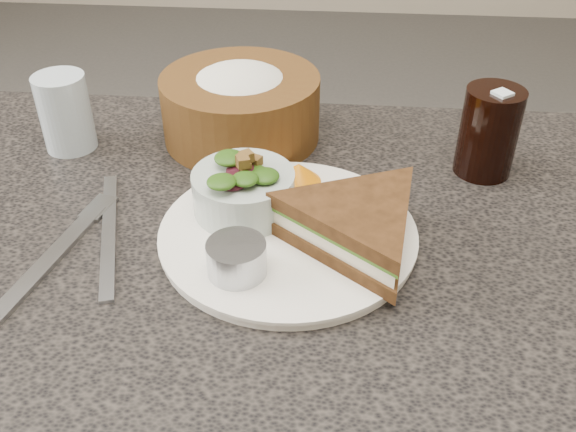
% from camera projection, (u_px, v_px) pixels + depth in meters
% --- Properties ---
extents(dinner_plate, '(0.27, 0.27, 0.01)m').
position_uv_depth(dinner_plate, '(288.00, 235.00, 0.68)').
color(dinner_plate, white).
rests_on(dinner_plate, dining_table).
extents(sandwich, '(0.26, 0.26, 0.05)m').
position_uv_depth(sandwich, '(357.00, 225.00, 0.64)').
color(sandwich, '#4B2C14').
rests_on(sandwich, dinner_plate).
extents(salad_bowl, '(0.11, 0.11, 0.06)m').
position_uv_depth(salad_bowl, '(243.00, 185.00, 0.68)').
color(salad_bowl, '#ABBAB1').
rests_on(salad_bowl, dinner_plate).
extents(dressing_ramekin, '(0.07, 0.07, 0.03)m').
position_uv_depth(dressing_ramekin, '(237.00, 259.00, 0.61)').
color(dressing_ramekin, '#A2A6AD').
rests_on(dressing_ramekin, dinner_plate).
extents(orange_wedge, '(0.08, 0.08, 0.02)m').
position_uv_depth(orange_wedge, '(299.00, 173.00, 0.74)').
color(orange_wedge, orange).
rests_on(orange_wedge, dinner_plate).
extents(fork, '(0.06, 0.19, 0.01)m').
position_uv_depth(fork, '(49.00, 260.00, 0.65)').
color(fork, '#A1A3A6').
rests_on(fork, dining_table).
extents(knife, '(0.08, 0.21, 0.00)m').
position_uv_depth(knife, '(109.00, 232.00, 0.68)').
color(knife, '#ABB0B9').
rests_on(knife, dining_table).
extents(bread_basket, '(0.20, 0.20, 0.12)m').
position_uv_depth(bread_basket, '(240.00, 97.00, 0.82)').
color(bread_basket, brown).
rests_on(bread_basket, dining_table).
extents(cola_glass, '(0.09, 0.09, 0.12)m').
position_uv_depth(cola_glass, '(490.00, 128.00, 0.75)').
color(cola_glass, black).
rests_on(cola_glass, dining_table).
extents(water_glass, '(0.07, 0.07, 0.10)m').
position_uv_depth(water_glass, '(65.00, 112.00, 0.81)').
color(water_glass, silver).
rests_on(water_glass, dining_table).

